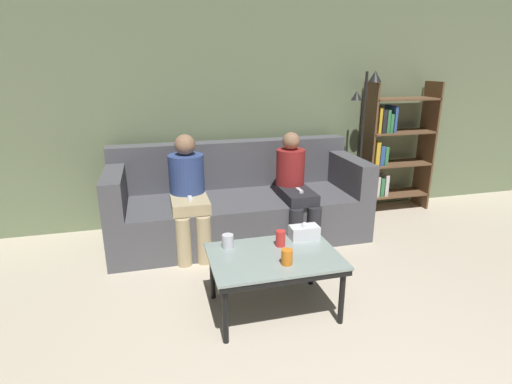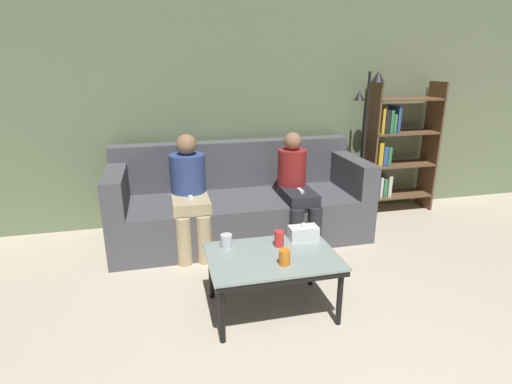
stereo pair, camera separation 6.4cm
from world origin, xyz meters
name	(u,v)px [view 1 (the left image)]	position (x,y,z in m)	size (l,w,h in m)	color
wall_back	(226,104)	(0.00, 3.66, 1.30)	(12.00, 0.06, 2.60)	#707F5B
couch	(238,204)	(0.00, 3.12, 0.34)	(2.53, 0.95, 0.94)	#515156
coffee_table	(274,260)	(-0.04, 1.74, 0.40)	(0.91, 0.63, 0.44)	#8C9E99
cup_near_left	(228,241)	(-0.33, 1.94, 0.49)	(0.08, 0.08, 0.10)	silver
cup_near_right	(280,238)	(0.05, 1.86, 0.50)	(0.07, 0.07, 0.12)	red
cup_far_center	(287,257)	(0.00, 1.58, 0.50)	(0.08, 0.08, 0.11)	orange
tissue_box	(304,232)	(0.26, 1.94, 0.50)	(0.22, 0.12, 0.13)	white
bookshelf	(389,149)	(1.91, 3.43, 0.75)	(0.83, 0.32, 1.52)	brown
standing_lamp	(363,131)	(1.46, 3.29, 1.01)	(0.31, 0.26, 1.65)	black
seated_person_left_end	(188,190)	(-0.52, 2.90, 0.60)	(0.33, 0.65, 1.10)	tan
seated_person_mid_left	(295,186)	(0.52, 2.87, 0.57)	(0.31, 0.66, 1.08)	#28282D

